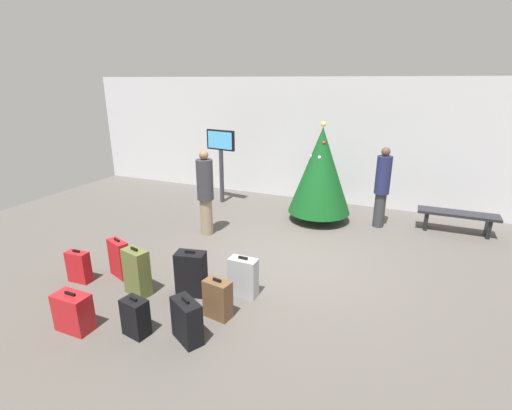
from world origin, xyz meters
The scene contains 16 objects.
ground_plane centered at (0.00, 0.00, 0.00)m, with size 16.00×16.00×0.00m, color #514C47.
back_wall centered at (0.00, 3.87, 1.69)m, with size 16.00×0.20×3.38m, color silver.
holiday_tree centered at (-0.08, 2.20, 1.25)m, with size 1.49×1.49×2.39m.
flight_info_kiosk centered at (-2.95, 2.56, 1.41)m, with size 0.88×0.21×2.02m.
waiting_bench centered at (2.98, 2.66, 0.37)m, with size 1.67×0.44×0.48m.
traveller_0 centered at (1.32, 2.36, 1.00)m, with size 0.48×0.48×1.88m.
traveller_1 centered at (-2.17, 0.37, 1.00)m, with size 0.46×0.46×1.89m.
suitcase_0 centered at (-1.93, -2.23, 0.39)m, with size 0.48×0.33×0.81m.
suitcase_1 centered at (-1.27, -3.05, 0.27)m, with size 0.38×0.29×0.57m.
suitcase_2 centered at (-1.13, -1.89, 0.36)m, with size 0.51×0.37×0.76m.
suitcase_3 centered at (-2.13, -3.31, 0.27)m, with size 0.50×0.28×0.58m.
suitcase_4 centered at (-0.35, -1.60, 0.32)m, with size 0.45×0.23×0.68m.
suitcase_5 centered at (-0.45, -2.27, 0.29)m, with size 0.42×0.28×0.62m.
suitcase_6 centered at (-0.57, -2.89, 0.30)m, with size 0.52×0.43×0.63m.
suitcase_7 centered at (-2.61, -1.88, 0.33)m, with size 0.48×0.32×0.71m.
suitcase_8 centered at (-3.11, -2.30, 0.27)m, with size 0.40×0.20×0.59m.
Camera 1 is at (1.90, -6.36, 3.30)m, focal length 26.24 mm.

